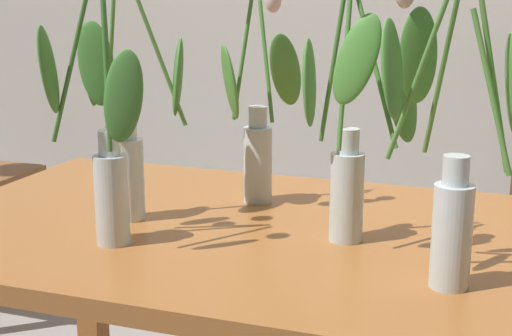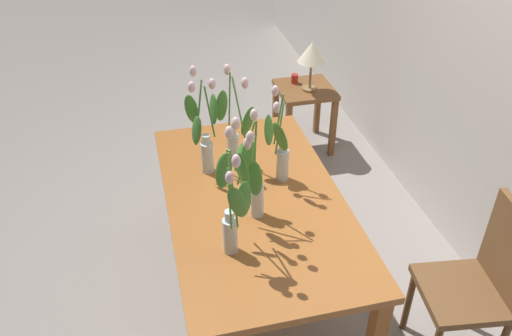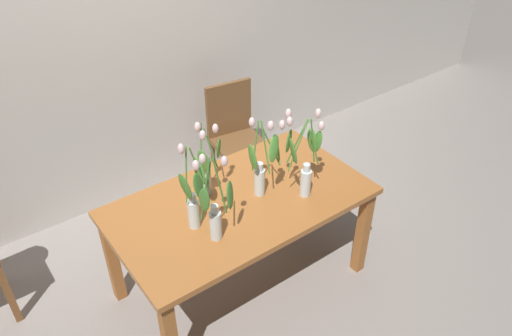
# 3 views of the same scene
# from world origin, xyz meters

# --- Properties ---
(ground_plane) EXTENTS (18.00, 18.00, 0.00)m
(ground_plane) POSITION_xyz_m (0.00, 0.00, 0.00)
(ground_plane) COLOR gray
(dining_table) EXTENTS (1.60, 0.90, 0.74)m
(dining_table) POSITION_xyz_m (0.00, 0.00, 0.65)
(dining_table) COLOR #A3602D
(dining_table) RESTS_ON ground
(tulip_vase_0) EXTENTS (0.21, 0.14, 0.54)m
(tulip_vase_0) POSITION_xyz_m (-0.12, 0.17, 0.92)
(tulip_vase_0) COLOR silver
(tulip_vase_0) RESTS_ON dining_table
(tulip_vase_1) EXTENTS (0.23, 0.19, 0.59)m
(tulip_vase_1) POSITION_xyz_m (-0.31, -0.20, 0.96)
(tulip_vase_1) COLOR silver
(tulip_vase_1) RESTS_ON dining_table
(tulip_vase_2) EXTENTS (0.25, 0.18, 0.58)m
(tulip_vase_2) POSITION_xyz_m (0.35, -0.18, 0.99)
(tulip_vase_2) COLOR silver
(tulip_vase_2) RESTS_ON dining_table
(tulip_vase_3) EXTENTS (0.23, 0.22, 0.58)m
(tulip_vase_3) POSITION_xyz_m (-0.34, -0.04, 0.93)
(tulip_vase_3) COLOR silver
(tulip_vase_3) RESTS_ON dining_table
(tulip_vase_4) EXTENTS (0.24, 0.15, 0.57)m
(tulip_vase_4) POSITION_xyz_m (0.14, -0.04, 0.96)
(tulip_vase_4) COLOR silver
(tulip_vase_4) RESTS_ON dining_table
(dining_chair) EXTENTS (0.45, 0.45, 0.93)m
(dining_chair) POSITION_xyz_m (0.62, 0.98, 0.52)
(dining_chair) COLOR brown
(dining_chair) RESTS_ON ground
(side_table) EXTENTS (0.44, 0.44, 0.55)m
(side_table) POSITION_xyz_m (-1.54, 0.79, 0.43)
(side_table) COLOR brown
(side_table) RESTS_ON ground
(table_lamp) EXTENTS (0.22, 0.22, 0.40)m
(table_lamp) POSITION_xyz_m (-1.49, 0.81, 0.86)
(table_lamp) COLOR olive
(table_lamp) RESTS_ON side_table
(pillar_candle) EXTENTS (0.06, 0.06, 0.07)m
(pillar_candle) POSITION_xyz_m (-1.64, 0.73, 0.59)
(pillar_candle) COLOR #B72D23
(pillar_candle) RESTS_ON side_table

